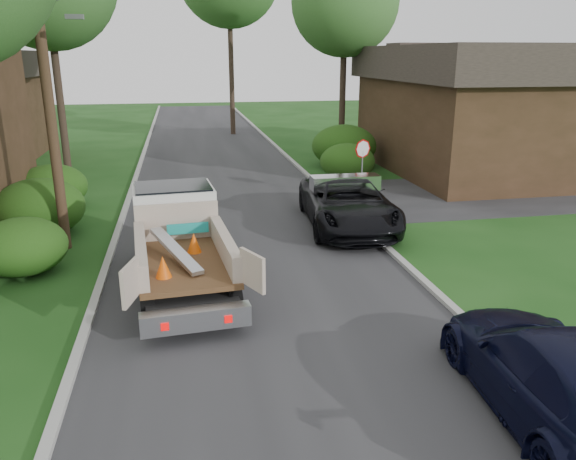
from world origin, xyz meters
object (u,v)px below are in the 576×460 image
Objects in this scene: stop_sign at (362,157)px; utility_pole at (46,73)px; flatbed_truck at (178,233)px; tree_right_far at (345,2)px; house_right at (482,107)px; navy_suv at (556,375)px; black_pickup at (348,203)px.

utility_pole is (-10.68, -4.02, 3.40)m from stop_sign.
stop_sign is 0.25× the size of utility_pole.
flatbed_truck is at bearing -41.86° from utility_pole.
tree_right_far reaches higher than stop_sign.
house_right is 2.42× the size of navy_suv.
utility_pole is at bearing -43.22° from navy_suv.
house_right is 21.55m from navy_suv.
black_pickup is at bearing 27.82° from flatbed_truck.
tree_right_far is 2.14× the size of navy_suv.
flatbed_truck is (-7.28, -7.07, -0.55)m from stop_sign.
black_pickup is (5.68, 3.62, -0.39)m from flatbed_truck.
flatbed_truck is 1.02× the size of black_pickup.
stop_sign is at bearing -147.34° from house_right.
navy_suv is (9.28, -10.32, -4.40)m from utility_pole.
house_right is (18.48, 9.02, -2.01)m from utility_pole.
utility_pole is 0.87× the size of tree_right_far.
stop_sign is 10.16m from flatbed_truck.
tree_right_far reaches higher than navy_suv.
stop_sign is 0.46× the size of navy_suv.
house_right is 19.41m from flatbed_truck.
tree_right_far is (12.98, 15.02, 3.31)m from utility_pole.
tree_right_far reaches higher than black_pickup.
stop_sign is at bearing -90.74° from navy_suv.
black_pickup is at bearing 3.56° from utility_pole.
flatbed_truck is at bearing -117.92° from tree_right_far.
flatbed_truck is 9.36m from navy_suv.
flatbed_truck is at bearing -46.23° from navy_suv.
stop_sign is at bearing 70.33° from black_pickup.
flatbed_truck is 6.74m from black_pickup.
navy_suv is (0.20, -10.89, -0.06)m from black_pickup.
black_pickup is (-1.60, -3.45, -0.94)m from stop_sign.
house_right is at bearing 34.00° from flatbed_truck.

